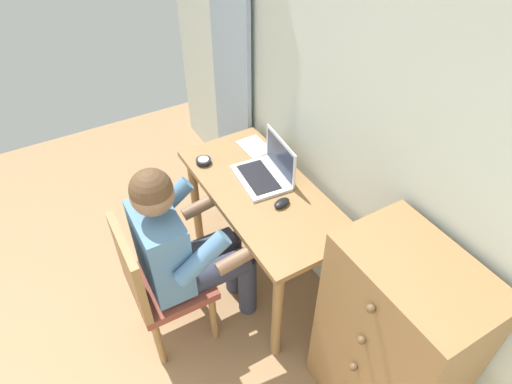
# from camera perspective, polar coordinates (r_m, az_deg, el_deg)

# --- Properties ---
(wall_back) EXTENTS (4.80, 0.05, 2.50)m
(wall_back) POSITION_cam_1_polar(r_m,az_deg,el_deg) (2.00, 17.40, 5.90)
(wall_back) COLOR silver
(wall_back) RESTS_ON ground_plane
(curtain_panel) EXTENTS (0.49, 0.03, 2.18)m
(curtain_panel) POSITION_cam_1_polar(r_m,az_deg,el_deg) (3.01, -3.28, 16.54)
(curtain_panel) COLOR #8EA3B7
(curtain_panel) RESTS_ON ground_plane
(desk) EXTENTS (1.15, 0.54, 0.75)m
(desk) POSITION_cam_1_polar(r_m,az_deg,el_deg) (2.53, 0.82, -1.81)
(desk) COLOR olive
(desk) RESTS_ON ground_plane
(dresser) EXTENTS (0.61, 0.44, 1.09)m
(dresser) POSITION_cam_1_polar(r_m,az_deg,el_deg) (2.16, 17.10, -18.28)
(dresser) COLOR olive
(dresser) RESTS_ON ground_plane
(chair) EXTENTS (0.43, 0.41, 0.86)m
(chair) POSITION_cam_1_polar(r_m,az_deg,el_deg) (2.41, -12.80, -11.16)
(chair) COLOR brown
(chair) RESTS_ON ground_plane
(person_seated) EXTENTS (0.53, 0.59, 1.18)m
(person_seated) POSITION_cam_1_polar(r_m,az_deg,el_deg) (2.30, -9.21, -6.76)
(person_seated) COLOR #33384C
(person_seated) RESTS_ON ground_plane
(laptop) EXTENTS (0.36, 0.28, 0.24)m
(laptop) POSITION_cam_1_polar(r_m,az_deg,el_deg) (2.49, 1.45, 2.85)
(laptop) COLOR silver
(laptop) RESTS_ON desk
(computer_mouse) EXTENTS (0.08, 0.11, 0.03)m
(computer_mouse) POSITION_cam_1_polar(r_m,az_deg,el_deg) (2.34, 3.37, -1.44)
(computer_mouse) COLOR black
(computer_mouse) RESTS_ON desk
(desk_clock) EXTENTS (0.09, 0.09, 0.03)m
(desk_clock) POSITION_cam_1_polar(r_m,az_deg,el_deg) (2.64, -6.82, 3.99)
(desk_clock) COLOR black
(desk_clock) RESTS_ON desk
(notebook_pad) EXTENTS (0.21, 0.16, 0.01)m
(notebook_pad) POSITION_cam_1_polar(r_m,az_deg,el_deg) (2.75, -0.22, 5.87)
(notebook_pad) COLOR silver
(notebook_pad) RESTS_ON desk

